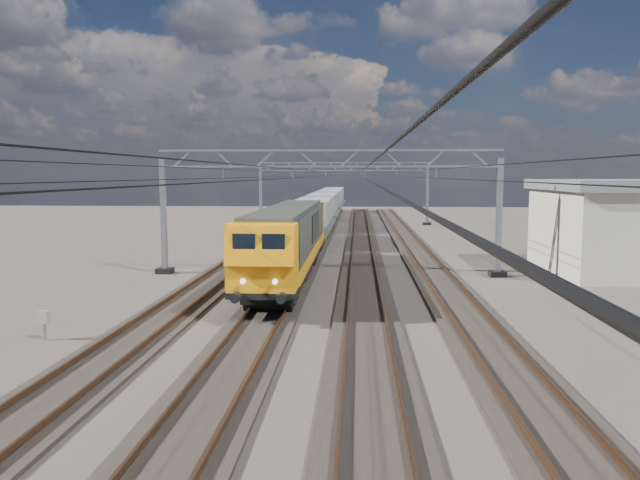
# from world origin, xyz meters

# --- Properties ---
(ground) EXTENTS (160.00, 160.00, 0.00)m
(ground) POSITION_xyz_m (0.00, 0.00, 0.00)
(ground) COLOR black
(ground) RESTS_ON ground
(track_outer_west) EXTENTS (2.60, 140.00, 0.30)m
(track_outer_west) POSITION_xyz_m (-6.00, 0.00, 0.07)
(track_outer_west) COLOR black
(track_outer_west) RESTS_ON ground
(track_loco) EXTENTS (2.60, 140.00, 0.30)m
(track_loco) POSITION_xyz_m (-2.00, 0.00, 0.07)
(track_loco) COLOR black
(track_loco) RESTS_ON ground
(track_inner_east) EXTENTS (2.60, 140.00, 0.30)m
(track_inner_east) POSITION_xyz_m (2.00, 0.00, 0.07)
(track_inner_east) COLOR black
(track_inner_east) RESTS_ON ground
(track_outer_east) EXTENTS (2.60, 140.00, 0.30)m
(track_outer_east) POSITION_xyz_m (6.00, 0.00, 0.07)
(track_outer_east) COLOR black
(track_outer_east) RESTS_ON ground
(catenary_gantry_mid) EXTENTS (19.90, 0.90, 7.11)m
(catenary_gantry_mid) POSITION_xyz_m (0.00, 4.00, 3.91)
(catenary_gantry_mid) COLOR gray
(catenary_gantry_mid) RESTS_ON ground
(catenary_gantry_far) EXTENTS (19.90, 0.90, 7.11)m
(catenary_gantry_far) POSITION_xyz_m (0.00, 40.00, 3.91)
(catenary_gantry_far) COLOR gray
(catenary_gantry_far) RESTS_ON ground
(overhead_wires) EXTENTS (12.03, 140.00, 0.53)m
(overhead_wires) POSITION_xyz_m (0.00, 8.00, 5.75)
(overhead_wires) COLOR black
(overhead_wires) RESTS_ON ground
(locomotive) EXTENTS (2.76, 21.10, 3.62)m
(locomotive) POSITION_xyz_m (-2.00, 1.72, 2.33)
(locomotive) COLOR black
(locomotive) RESTS_ON ground
(hopper_wagon_lead) EXTENTS (3.38, 13.00, 3.25)m
(hopper_wagon_lead) POSITION_xyz_m (-2.00, 19.41, 2.23)
(hopper_wagon_lead) COLOR black
(hopper_wagon_lead) RESTS_ON ground
(hopper_wagon_mid) EXTENTS (3.38, 13.00, 3.25)m
(hopper_wagon_mid) POSITION_xyz_m (-2.00, 33.61, 2.23)
(hopper_wagon_mid) COLOR black
(hopper_wagon_mid) RESTS_ON ground
(hopper_wagon_third) EXTENTS (3.38, 13.00, 3.25)m
(hopper_wagon_third) POSITION_xyz_m (-2.00, 47.81, 2.23)
(hopper_wagon_third) COLOR black
(hopper_wagon_third) RESTS_ON ground
(hopper_wagon_fourth) EXTENTS (3.38, 13.00, 3.25)m
(hopper_wagon_fourth) POSITION_xyz_m (-2.00, 62.01, 2.23)
(hopper_wagon_fourth) COLOR black
(hopper_wagon_fourth) RESTS_ON ground
(trackside_cabinet) EXTENTS (0.36, 0.28, 1.03)m
(trackside_cabinet) POSITION_xyz_m (-9.11, -10.70, 0.77)
(trackside_cabinet) COLOR gray
(trackside_cabinet) RESTS_ON ground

